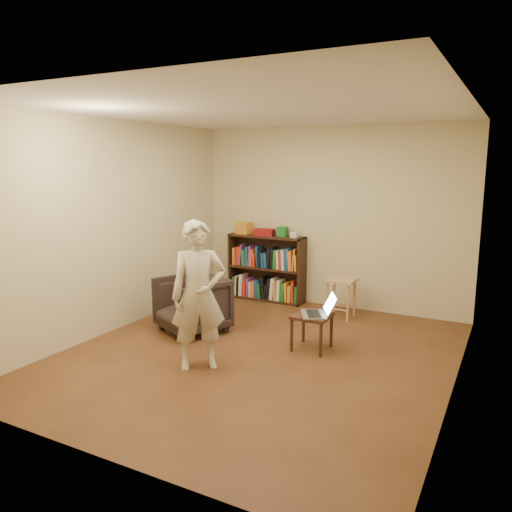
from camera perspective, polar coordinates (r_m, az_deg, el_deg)
The scene contains 15 objects.
floor at distance 5.58m, azimuth 0.22°, elevation -11.23°, with size 4.50×4.50×0.00m, color #4D2B18.
ceiling at distance 5.22m, azimuth 0.24°, elevation 16.36°, with size 4.50×4.50×0.00m, color silver.
wall_back at distance 7.30m, azimuth 8.46°, elevation 4.34°, with size 4.00×4.00×0.00m, color beige.
wall_left at distance 6.41m, azimuth -15.85°, elevation 3.22°, with size 4.50×4.50×0.00m, color beige.
wall_right at distance 4.68m, azimuth 22.49°, elevation 0.26°, with size 4.50×4.50×0.00m, color beige.
bookshelf at distance 7.66m, azimuth 1.25°, elevation -1.79°, with size 1.20×0.30×1.00m.
box_yellow at distance 7.71m, azimuth -1.42°, elevation 3.23°, with size 0.23×0.16×0.19m, color orange.
red_cloth at distance 7.54m, azimuth 0.97°, elevation 2.73°, with size 0.29×0.21×0.10m, color maroon.
box_green at distance 7.45m, azimuth 3.04°, elevation 2.78°, with size 0.14×0.14×0.14m, color #1C6B24.
box_white at distance 7.37m, azimuth 4.37°, elevation 2.44°, with size 0.10×0.10×0.08m, color silver.
stool at distance 6.86m, azimuth 9.71°, elevation -3.44°, with size 0.37×0.37×0.54m.
armchair at distance 6.27m, azimuth -7.32°, elevation -5.52°, with size 0.74×0.76×0.69m, color black.
side_table at distance 5.68m, azimuth 6.42°, elevation -7.31°, with size 0.40×0.40×0.41m.
laptop at distance 5.62m, azimuth 7.31°, elevation -6.18°, with size 0.50×0.49×0.25m.
person at distance 5.07m, azimuth -6.58°, elevation -4.50°, with size 0.56×0.36×1.52m, color beige.
Camera 1 is at (2.40, -4.60, 2.07)m, focal length 35.00 mm.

